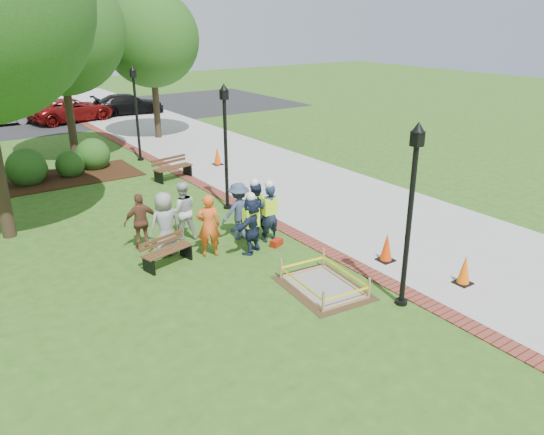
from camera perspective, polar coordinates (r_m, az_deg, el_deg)
ground at (r=14.06m, az=1.12°, el=-5.66°), size 100.00×100.00×0.00m
sidewalk at (r=24.49m, az=-3.11°, el=6.01°), size 6.00×60.00×0.02m
brick_edging at (r=23.02m, az=-10.02°, el=4.76°), size 0.50×60.00×0.03m
mulch_bed at (r=23.45m, az=-22.70°, el=3.75°), size 7.00×3.00×0.05m
parking_lot at (r=38.42m, az=-23.54°, el=9.78°), size 36.00×12.00×0.01m
wet_concrete_pad at (r=13.12m, az=5.54°, el=-6.67°), size 1.92×2.46×0.55m
bench_near at (r=14.48m, az=-11.16°, el=-4.17°), size 1.50×0.79×0.77m
bench_far at (r=22.09m, az=-10.58°, el=4.77°), size 1.72×0.86×0.89m
cone_front at (r=14.02m, az=19.99°, el=-5.38°), size 0.40×0.40×0.79m
cone_back at (r=14.70m, az=12.21°, el=-3.21°), size 0.42×0.42×0.82m
cone_far at (r=23.98m, az=-5.89°, el=6.54°), size 0.41×0.41×0.80m
toolbox at (r=15.44m, az=0.49°, el=-2.73°), size 0.44×0.34×0.20m
lamp_near at (r=11.86m, az=14.72°, el=1.48°), size 0.28×0.28×4.26m
lamp_mid at (r=17.87m, az=-5.03°, el=8.52°), size 0.28×0.28×4.26m
lamp_far at (r=25.02m, az=-14.43°, el=11.50°), size 0.28×0.28×4.26m
tree_back at (r=25.54m, az=-21.99°, el=18.28°), size 5.58×5.58×8.55m
tree_right at (r=29.55m, az=-12.87°, el=18.22°), size 4.94×4.94×7.65m
shrub_b at (r=23.31m, az=-24.67°, el=3.31°), size 1.55×1.55×1.55m
shrub_c at (r=23.77m, az=-20.76°, el=4.18°), size 1.16×1.16×1.16m
shrub_d at (r=24.65m, az=-18.53°, el=5.02°), size 1.45×1.45×1.45m
shrub_e at (r=24.03m, az=-23.92°, el=3.91°), size 0.95×0.95×0.95m
casual_person_a at (r=14.89m, az=-11.44°, el=-0.69°), size 0.61×0.43×1.82m
casual_person_b at (r=14.63m, az=-6.85°, el=-0.89°), size 0.66×0.54×1.78m
casual_person_c at (r=15.89m, az=-9.61°, el=0.72°), size 0.64×0.51×1.77m
casual_person_d at (r=15.44m, az=-13.89°, el=-0.44°), size 0.57×0.41×1.65m
casual_person_e at (r=15.75m, az=-3.59°, el=0.71°), size 0.56×0.37×1.72m
hivis_worker_a at (r=14.76m, az=-2.25°, el=-0.58°), size 0.61×0.53×1.77m
hivis_worker_b at (r=15.48m, az=-0.31°, el=0.67°), size 0.59×0.41×1.88m
hivis_worker_c at (r=15.62m, az=-1.88°, el=0.86°), size 0.61×0.45×1.89m
parked_car_b at (r=36.81m, az=-27.14°, el=8.79°), size 2.09×4.46×1.43m
parked_car_c at (r=36.49m, az=-20.56°, el=9.66°), size 2.98×5.15×1.58m
parked_car_d at (r=38.10m, az=-15.08°, el=10.69°), size 2.39×4.71×1.48m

